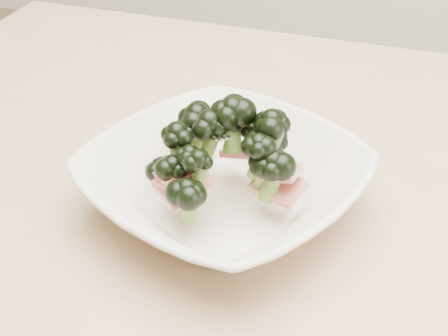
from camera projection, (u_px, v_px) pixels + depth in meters
The scene contains 2 objects.
dining_table at pixel (322, 271), 0.69m from camera, with size 1.20×0.80×0.75m.
broccoli_dish at pixel (224, 177), 0.60m from camera, with size 0.33×0.33×0.12m.
Camera 1 is at (0.05, -0.50, 1.14)m, focal length 50.00 mm.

